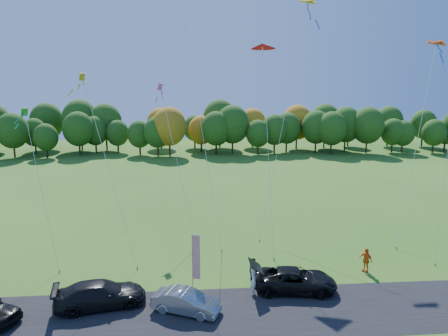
{
  "coord_description": "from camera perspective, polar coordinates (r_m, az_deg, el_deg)",
  "views": [
    {
      "loc": [
        -2.47,
        -25.99,
        13.56
      ],
      "look_at": [
        0.0,
        6.0,
        7.0
      ],
      "focal_mm": 32.0,
      "sensor_mm": 36.0,
      "label": 1
    }
  ],
  "objects": [
    {
      "name": "kite_diamond_green",
      "position": [
        33.9,
        -24.68,
        -2.61
      ],
      "size": [
        4.0,
        5.65,
        12.21
      ],
      "color": "#4C3F33",
      "rests_on": "ground"
    },
    {
      "name": "feather_flag",
      "position": [
        27.12,
        -4.11,
        -12.49
      ],
      "size": [
        0.53,
        0.19,
        4.13
      ],
      "color": "#999999",
      "rests_on": "ground"
    },
    {
      "name": "person_tailgate_a",
      "position": [
        27.6,
        4.26,
        -15.79
      ],
      "size": [
        0.44,
        0.66,
        1.79
      ],
      "primitive_type": "imported",
      "rotation": [
        0.0,
        0.0,
        1.59
      ],
      "color": "silver",
      "rests_on": "ground"
    },
    {
      "name": "kite_parafoil_rainbow",
      "position": [
        40.08,
        25.96,
        3.81
      ],
      "size": [
        7.89,
        7.95,
        18.27
      ],
      "color": "#4C3F33",
      "rests_on": "ground"
    },
    {
      "name": "person_tailgate_b",
      "position": [
        29.34,
        4.21,
        -14.21
      ],
      "size": [
        0.67,
        0.84,
        1.64
      ],
      "primitive_type": "imported",
      "rotation": [
        0.0,
        0.0,
        1.51
      ],
      "color": "gray",
      "rests_on": "ground"
    },
    {
      "name": "kite_delta_blue",
      "position": [
        36.52,
        -4.6,
        13.72
      ],
      "size": [
        6.03,
        11.75,
        30.94
      ],
      "color": "#4C3F33",
      "rests_on": "ground"
    },
    {
      "name": "kite_diamond_pink",
      "position": [
        37.25,
        -6.77,
        1.13
      ],
      "size": [
        3.94,
        9.09,
        14.22
      ],
      "color": "#4C3F33",
      "rests_on": "ground"
    },
    {
      "name": "kite_parafoil_orange",
      "position": [
        40.07,
        8.84,
        8.29
      ],
      "size": [
        8.46,
        12.08,
        23.12
      ],
      "color": "#4C3F33",
      "rests_on": "ground"
    },
    {
      "name": "kite_delta_red",
      "position": [
        35.12,
        6.13,
        7.83
      ],
      "size": [
        2.35,
        9.36,
        18.49
      ],
      "color": "#4C3F33",
      "rests_on": "ground"
    },
    {
      "name": "silver_sedan",
      "position": [
        25.76,
        -5.44,
        -18.47
      ],
      "size": [
        4.45,
        2.99,
        1.39
      ],
      "primitive_type": "imported",
      "rotation": [
        0.0,
        0.0,
        1.17
      ],
      "color": "#9C9BA0",
      "rests_on": "ground"
    },
    {
      "name": "asphalt_strip",
      "position": [
        25.95,
        1.81,
        -19.94
      ],
      "size": [
        90.0,
        6.0,
        0.01
      ],
      "primitive_type": "cube",
      "color": "black",
      "rests_on": "ground"
    },
    {
      "name": "kite_diamond_yellow",
      "position": [
        32.08,
        -16.12,
        -0.21
      ],
      "size": [
        4.85,
        5.17,
        14.89
      ],
      "color": "#4C3F33",
      "rests_on": "ground"
    },
    {
      "name": "kite_diamond_blue_low",
      "position": [
        36.01,
        28.77,
        -3.51
      ],
      "size": [
        2.79,
        3.97,
        10.56
      ],
      "color": "#4C3F33",
      "rests_on": "ground"
    },
    {
      "name": "dark_truck_a",
      "position": [
        27.31,
        -17.26,
        -16.84
      ],
      "size": [
        5.92,
        3.35,
        1.62
      ],
      "primitive_type": "imported",
      "rotation": [
        0.0,
        0.0,
        1.78
      ],
      "color": "black",
      "rests_on": "ground"
    },
    {
      "name": "tree_line",
      "position": [
        82.15,
        -2.63,
        2.05
      ],
      "size": [
        116.0,
        12.0,
        10.0
      ],
      "primitive_type": null,
      "color": "#1E4711",
      "rests_on": "ground"
    },
    {
      "name": "person_east",
      "position": [
        32.21,
        19.61,
        -12.26
      ],
      "size": [
        0.94,
        1.15,
        1.84
      ],
      "primitive_type": "imported",
      "rotation": [
        0.0,
        0.0,
        -1.03
      ],
      "color": "orange",
      "rests_on": "ground"
    },
    {
      "name": "black_suv",
      "position": [
        28.37,
        10.19,
        -15.46
      ],
      "size": [
        5.76,
        3.22,
        1.52
      ],
      "primitive_type": "imported",
      "rotation": [
        0.0,
        0.0,
        1.44
      ],
      "color": "black",
      "rests_on": "ground"
    },
    {
      "name": "ground",
      "position": [
        29.42,
        0.94,
        -15.89
      ],
      "size": [
        160.0,
        160.0,
        0.0
      ],
      "primitive_type": "plane",
      "color": "#2B5F19"
    }
  ]
}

